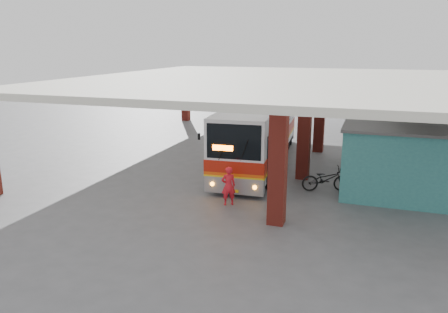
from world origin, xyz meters
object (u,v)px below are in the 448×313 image
object	(u,v)px
coach_bus	(259,131)
red_chair	(350,158)
pedestrian	(228,186)
motorcycle	(326,179)

from	to	relation	value
coach_bus	red_chair	bearing A→B (deg)	10.70
coach_bus	red_chair	xyz separation A→B (m)	(4.88, 1.32, -1.45)
coach_bus	pedestrian	world-z (taller)	coach_bus
pedestrian	red_chair	distance (m)	9.33
coach_bus	pedestrian	size ratio (longest dim) A/B	7.74
coach_bus	pedestrian	bearing A→B (deg)	-90.24
coach_bus	motorcycle	distance (m)	5.73
red_chair	motorcycle	bearing A→B (deg)	-121.03
motorcycle	pedestrian	xyz separation A→B (m)	(-3.59, -3.10, 0.25)
motorcycle	red_chair	world-z (taller)	motorcycle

